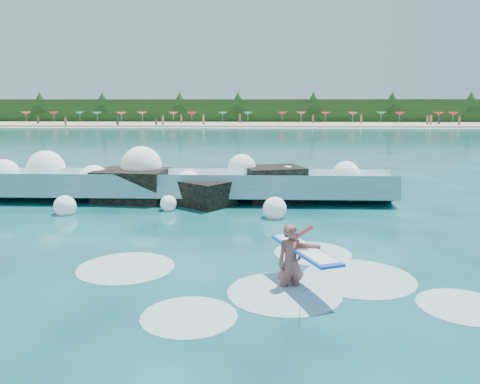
# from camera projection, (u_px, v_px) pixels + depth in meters

# --- Properties ---
(ground) EXTENTS (200.00, 200.00, 0.00)m
(ground) POSITION_uv_depth(u_px,v_px,m) (181.00, 249.00, 12.46)
(ground) COLOR #07313C
(ground) RESTS_ON ground
(beach) EXTENTS (140.00, 20.00, 0.40)m
(beach) POSITION_uv_depth(u_px,v_px,m) (249.00, 124.00, 89.04)
(beach) COLOR tan
(beach) RESTS_ON ground
(wet_band) EXTENTS (140.00, 5.00, 0.08)m
(wet_band) POSITION_uv_depth(u_px,v_px,m) (247.00, 128.00, 78.26)
(wet_band) COLOR silver
(wet_band) RESTS_ON ground
(treeline) EXTENTS (140.00, 4.00, 5.00)m
(treeline) POSITION_uv_depth(u_px,v_px,m) (250.00, 111.00, 98.44)
(treeline) COLOR black
(treeline) RESTS_ON ground
(breaking_wave) EXTENTS (18.07, 2.81, 1.56)m
(breaking_wave) POSITION_uv_depth(u_px,v_px,m) (166.00, 186.00, 19.05)
(breaking_wave) COLOR teal
(breaking_wave) RESTS_ON ground
(rock_cluster) EXTENTS (8.51, 3.65, 1.59)m
(rock_cluster) POSITION_uv_depth(u_px,v_px,m) (197.00, 189.00, 18.66)
(rock_cluster) COLOR black
(rock_cluster) RESTS_ON ground
(surfer_with_board) EXTENTS (1.35, 2.86, 1.67)m
(surfer_with_board) POSITION_uv_depth(u_px,v_px,m) (294.00, 260.00, 9.71)
(surfer_with_board) COLOR brown
(surfer_with_board) RESTS_ON ground
(wave_spray) EXTENTS (15.03, 4.59, 2.25)m
(wave_spray) POSITION_uv_depth(u_px,v_px,m) (141.00, 174.00, 18.94)
(wave_spray) COLOR white
(wave_spray) RESTS_ON ground
(surf_foam) EXTENTS (9.15, 5.74, 0.13)m
(surf_foam) POSITION_uv_depth(u_px,v_px,m) (280.00, 280.00, 10.29)
(surf_foam) COLOR silver
(surf_foam) RESTS_ON ground
(beach_umbrellas) EXTENTS (109.54, 6.36, 0.50)m
(beach_umbrellas) POSITION_uv_depth(u_px,v_px,m) (249.00, 113.00, 90.90)
(beach_umbrellas) COLOR #D73F5E
(beach_umbrellas) RESTS_ON ground
(beachgoers) EXTENTS (100.99, 12.85, 1.90)m
(beachgoers) POSITION_uv_depth(u_px,v_px,m) (244.00, 121.00, 84.12)
(beachgoers) COLOR #3F332D
(beachgoers) RESTS_ON ground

